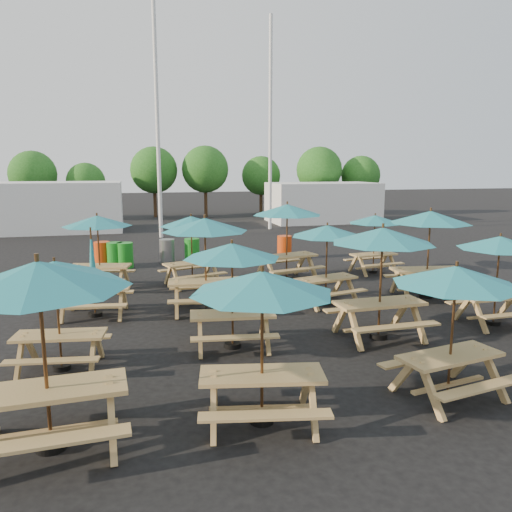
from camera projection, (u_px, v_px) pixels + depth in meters
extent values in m
plane|color=black|center=(270.00, 306.00, 13.35)|extent=(120.00, 120.00, 0.00)
cube|color=#A8844A|center=(47.00, 390.00, 6.47)|extent=(2.05, 0.90, 0.07)
cube|color=#A8844A|center=(43.00, 443.00, 5.84)|extent=(2.02, 0.40, 0.04)
cube|color=#A8844A|center=(53.00, 390.00, 7.22)|extent=(2.02, 0.40, 0.04)
cylinder|color=black|center=(51.00, 445.00, 6.61)|extent=(0.40, 0.40, 0.11)
cylinder|color=brown|center=(44.00, 357.00, 6.39)|extent=(0.05, 0.05, 2.56)
cone|color=teal|center=(38.00, 275.00, 6.20)|extent=(2.43, 2.43, 0.36)
cube|color=#A8844A|center=(60.00, 335.00, 9.07)|extent=(1.68, 0.84, 0.05)
cube|color=#A8844A|center=(51.00, 361.00, 8.54)|extent=(1.62, 0.44, 0.04)
cube|color=#A8844A|center=(69.00, 338.00, 9.70)|extent=(1.62, 0.44, 0.04)
cylinder|color=black|center=(62.00, 367.00, 9.18)|extent=(0.32, 0.32, 0.09)
cylinder|color=brown|center=(58.00, 316.00, 9.01)|extent=(0.04, 0.04, 2.06)
cone|color=teal|center=(55.00, 269.00, 8.86)|extent=(2.08, 2.08, 0.29)
cube|color=#A8844A|center=(94.00, 288.00, 12.34)|extent=(1.82, 0.90, 0.06)
cube|color=#A8844A|center=(89.00, 306.00, 11.76)|extent=(1.77, 0.47, 0.04)
cube|color=#A8844A|center=(99.00, 293.00, 13.01)|extent=(1.77, 0.47, 0.04)
cylinder|color=black|center=(95.00, 314.00, 12.46)|extent=(0.35, 0.35, 0.10)
cylinder|color=brown|center=(93.00, 272.00, 12.27)|extent=(0.04, 0.04, 2.23)
cone|color=teal|center=(92.00, 257.00, 12.20)|extent=(0.21, 0.21, 1.46)
cube|color=#A8844A|center=(100.00, 266.00, 14.97)|extent=(1.89, 1.08, 0.06)
cube|color=#A8844A|center=(94.00, 280.00, 14.37)|extent=(1.79, 0.65, 0.04)
cube|color=#A8844A|center=(106.00, 271.00, 15.66)|extent=(1.79, 0.65, 0.04)
cylinder|color=black|center=(101.00, 288.00, 15.09)|extent=(0.36, 0.36, 0.10)
cylinder|color=brown|center=(99.00, 253.00, 14.89)|extent=(0.04, 0.04, 2.28)
cone|color=teal|center=(97.00, 221.00, 14.72)|extent=(2.45, 2.45, 0.32)
cube|color=#A8844A|center=(262.00, 375.00, 7.17)|extent=(1.88, 1.01, 0.06)
cube|color=#A8844A|center=(266.00, 416.00, 6.58)|extent=(1.80, 0.57, 0.04)
cube|color=#A8844A|center=(259.00, 375.00, 7.87)|extent=(1.80, 0.57, 0.04)
cylinder|color=black|center=(262.00, 419.00, 7.29)|extent=(0.36, 0.36, 0.10)
cylinder|color=brown|center=(262.00, 348.00, 7.10)|extent=(0.04, 0.04, 2.28)
cone|color=teal|center=(262.00, 282.00, 6.93)|extent=(2.39, 2.39, 0.32)
cube|color=#A8844A|center=(233.00, 314.00, 10.19)|extent=(1.79, 0.87, 0.06)
cube|color=#A8844A|center=(235.00, 338.00, 9.62)|extent=(1.74, 0.45, 0.04)
cube|color=#A8844A|center=(230.00, 318.00, 10.85)|extent=(1.74, 0.45, 0.04)
cylinder|color=black|center=(233.00, 345.00, 10.31)|extent=(0.34, 0.34, 0.10)
cylinder|color=brown|center=(232.00, 296.00, 10.12)|extent=(0.04, 0.04, 2.20)
cone|color=teal|center=(232.00, 251.00, 9.95)|extent=(2.20, 2.20, 0.31)
cube|color=#A8844A|center=(206.00, 282.00, 12.73)|extent=(1.98, 0.95, 0.06)
cube|color=#A8844A|center=(207.00, 300.00, 12.10)|extent=(1.93, 0.48, 0.04)
cube|color=#A8844A|center=(205.00, 287.00, 13.47)|extent=(1.93, 0.48, 0.04)
cylinder|color=black|center=(206.00, 309.00, 12.86)|extent=(0.38, 0.38, 0.11)
cylinder|color=brown|center=(206.00, 265.00, 12.65)|extent=(0.05, 0.05, 2.44)
cone|color=teal|center=(205.00, 225.00, 12.47)|extent=(2.42, 2.42, 0.34)
cube|color=#A8844A|center=(192.00, 263.00, 15.57)|extent=(1.84, 1.14, 0.06)
cube|color=#A8844A|center=(201.00, 275.00, 15.09)|extent=(1.71, 0.73, 0.04)
cube|color=#A8844A|center=(184.00, 268.00, 16.15)|extent=(1.71, 0.73, 0.04)
cylinder|color=black|center=(193.00, 284.00, 15.69)|extent=(0.34, 0.34, 0.10)
cylinder|color=brown|center=(192.00, 251.00, 15.50)|extent=(0.04, 0.04, 2.20)
cone|color=teal|center=(191.00, 221.00, 15.33)|extent=(2.46, 2.46, 0.31)
cube|color=#A8844A|center=(450.00, 356.00, 7.97)|extent=(1.81, 0.97, 0.06)
cube|color=#A8844A|center=(481.00, 388.00, 7.46)|extent=(1.73, 0.54, 0.04)
cube|color=#A8844A|center=(421.00, 359.00, 8.58)|extent=(1.73, 0.54, 0.04)
cylinder|color=black|center=(447.00, 394.00, 8.09)|extent=(0.34, 0.34, 0.10)
cylinder|color=brown|center=(452.00, 332.00, 7.90)|extent=(0.04, 0.04, 2.19)
cone|color=teal|center=(456.00, 275.00, 7.74)|extent=(2.29, 2.29, 0.30)
cube|color=#A8844A|center=(380.00, 303.00, 10.73)|extent=(1.94, 0.81, 0.06)
cube|color=#A8844A|center=(397.00, 327.00, 10.12)|extent=(1.92, 0.33, 0.04)
cube|color=#A8844A|center=(364.00, 308.00, 11.45)|extent=(1.92, 0.33, 0.04)
cylinder|color=black|center=(378.00, 336.00, 10.86)|extent=(0.38, 0.38, 0.11)
cylinder|color=brown|center=(381.00, 283.00, 10.65)|extent=(0.05, 0.05, 2.45)
cone|color=teal|center=(383.00, 235.00, 10.47)|extent=(2.26, 2.26, 0.34)
cube|color=#A8844A|center=(326.00, 278.00, 13.49)|extent=(1.81, 1.06, 0.06)
cube|color=#A8844A|center=(340.00, 293.00, 13.00)|extent=(1.70, 0.65, 0.04)
cube|color=#A8844A|center=(313.00, 284.00, 14.08)|extent=(1.70, 0.65, 0.04)
cylinder|color=black|center=(325.00, 302.00, 13.61)|extent=(0.34, 0.34, 0.09)
cylinder|color=brown|center=(326.00, 264.00, 13.43)|extent=(0.04, 0.04, 2.17)
cone|color=teal|center=(327.00, 231.00, 13.26)|extent=(2.36, 2.36, 0.30)
cube|color=#A8844A|center=(287.00, 256.00, 16.24)|extent=(2.09, 1.21, 0.07)
cube|color=#A8844A|center=(298.00, 269.00, 15.67)|extent=(1.98, 0.73, 0.04)
cube|color=#A8844A|center=(276.00, 262.00, 16.92)|extent=(1.98, 0.73, 0.04)
cylinder|color=black|center=(286.00, 278.00, 16.37)|extent=(0.39, 0.39, 0.11)
cylinder|color=brown|center=(287.00, 242.00, 16.16)|extent=(0.05, 0.05, 2.51)
cone|color=teal|center=(287.00, 210.00, 15.97)|extent=(2.73, 2.73, 0.35)
cube|color=#A8844A|center=(495.00, 296.00, 11.69)|extent=(1.68, 0.69, 0.06)
cube|color=#A8844A|center=(477.00, 301.00, 12.32)|extent=(1.67, 0.27, 0.04)
cylinder|color=black|center=(493.00, 322.00, 11.81)|extent=(0.33, 0.33, 0.09)
cylinder|color=brown|center=(497.00, 280.00, 11.63)|extent=(0.04, 0.04, 2.13)
cone|color=teal|center=(500.00, 243.00, 11.47)|extent=(1.95, 1.95, 0.30)
cube|color=#A8844A|center=(427.00, 270.00, 14.09)|extent=(2.04, 1.05, 0.07)
cube|color=#A8844A|center=(438.00, 287.00, 13.45)|extent=(1.97, 0.57, 0.04)
cube|color=#A8844A|center=(416.00, 275.00, 14.85)|extent=(1.97, 0.57, 0.04)
cylinder|color=black|center=(426.00, 295.00, 14.23)|extent=(0.39, 0.39, 0.11)
cylinder|color=brown|center=(428.00, 254.00, 14.01)|extent=(0.05, 0.05, 2.49)
cone|color=teal|center=(430.00, 217.00, 13.83)|extent=(2.56, 2.56, 0.35)
cube|color=#A8844A|center=(374.00, 254.00, 17.41)|extent=(1.67, 0.82, 0.05)
cube|color=#A8844A|center=(383.00, 265.00, 16.92)|extent=(1.62, 0.42, 0.04)
cube|color=#A8844A|center=(364.00, 259.00, 18.00)|extent=(1.62, 0.42, 0.04)
cylinder|color=black|center=(373.00, 271.00, 17.52)|extent=(0.32, 0.32, 0.09)
cylinder|color=brown|center=(374.00, 244.00, 17.35)|extent=(0.04, 0.04, 2.05)
cone|color=teal|center=(375.00, 219.00, 17.19)|extent=(2.05, 2.05, 0.28)
cylinder|color=red|center=(102.00, 254.00, 18.54)|extent=(0.58, 0.58, 0.93)
cylinder|color=#17821C|center=(115.00, 255.00, 18.37)|extent=(0.58, 0.58, 0.93)
cylinder|color=#17821C|center=(125.00, 255.00, 18.31)|extent=(0.58, 0.58, 0.93)
cylinder|color=gray|center=(167.00, 251.00, 19.18)|extent=(0.58, 0.58, 0.93)
cylinder|color=#17821C|center=(192.00, 250.00, 19.35)|extent=(0.58, 0.58, 0.93)
cylinder|color=red|center=(284.00, 247.00, 20.12)|extent=(0.58, 0.58, 0.93)
cylinder|color=silver|center=(157.00, 120.00, 25.16)|extent=(0.20, 0.20, 12.00)
cylinder|color=silver|center=(270.00, 125.00, 28.63)|extent=(0.20, 0.20, 12.00)
cube|color=silver|center=(49.00, 207.00, 28.36)|extent=(8.00, 4.00, 2.80)
cube|color=silver|center=(322.00, 202.00, 33.41)|extent=(7.00, 4.00, 2.60)
cylinder|color=#382314|center=(35.00, 206.00, 33.63)|extent=(0.24, 0.24, 2.14)
sphere|color=#1E5919|center=(33.00, 174.00, 33.26)|extent=(3.11, 3.11, 3.11)
cylinder|color=#382314|center=(87.00, 207.00, 34.23)|extent=(0.24, 0.24, 1.78)
sphere|color=#1E5919|center=(86.00, 182.00, 33.92)|extent=(2.59, 2.59, 2.59)
cylinder|color=#382314|center=(155.00, 201.00, 36.31)|extent=(0.24, 0.24, 2.31)
sphere|color=#1E5919|center=(154.00, 170.00, 35.91)|extent=(3.36, 3.36, 3.36)
cylinder|color=#382314|center=(206.00, 201.00, 36.75)|extent=(0.24, 0.24, 2.35)
sphere|color=#1E5919|center=(205.00, 169.00, 36.34)|extent=(3.41, 3.41, 3.41)
cylinder|color=#382314|center=(261.00, 202.00, 38.21)|extent=(0.24, 0.24, 2.02)
sphere|color=#1E5919|center=(261.00, 176.00, 37.86)|extent=(2.94, 2.94, 2.94)
cylinder|color=#382314|center=(319.00, 200.00, 37.45)|extent=(0.24, 0.24, 2.32)
sphere|color=#1E5919|center=(319.00, 170.00, 37.05)|extent=(3.38, 3.38, 3.38)
cylinder|color=#382314|center=(360.00, 201.00, 38.32)|extent=(0.24, 0.24, 2.03)
sphere|color=#1E5919|center=(361.00, 175.00, 37.96)|extent=(2.95, 2.95, 2.95)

